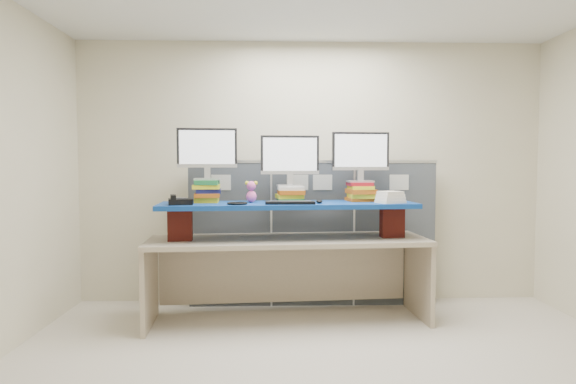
{
  "coord_description": "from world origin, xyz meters",
  "views": [
    {
      "loc": [
        -0.41,
        -3.22,
        1.48
      ],
      "look_at": [
        -0.27,
        1.27,
        1.23
      ],
      "focal_mm": 30.0,
      "sensor_mm": 36.0,
      "label": 1
    }
  ],
  "objects_px": {
    "desk": "(288,255)",
    "monitor_left": "(207,151)",
    "blue_board": "(288,205)",
    "monitor_right": "(361,154)",
    "monitor_center": "(290,158)",
    "desk_phone": "(179,201)",
    "keyboard": "(290,203)"
  },
  "relations": [
    {
      "from": "desk",
      "to": "monitor_center",
      "type": "xyz_separation_m",
      "value": [
        0.02,
        0.12,
        0.92
      ]
    },
    {
      "from": "desk",
      "to": "blue_board",
      "type": "relative_size",
      "value": 1.11
    },
    {
      "from": "monitor_center",
      "to": "blue_board",
      "type": "bearing_deg",
      "value": -104.42
    },
    {
      "from": "desk_phone",
      "to": "monitor_left",
      "type": "bearing_deg",
      "value": 37.02
    },
    {
      "from": "monitor_right",
      "to": "desk_phone",
      "type": "distance_m",
      "value": 1.78
    },
    {
      "from": "monitor_left",
      "to": "desk",
      "type": "bearing_deg",
      "value": -8.96
    },
    {
      "from": "monitor_right",
      "to": "desk",
      "type": "bearing_deg",
      "value": -170.67
    },
    {
      "from": "desk_phone",
      "to": "monitor_right",
      "type": "bearing_deg",
      "value": -0.66
    },
    {
      "from": "monitor_center",
      "to": "desk",
      "type": "bearing_deg",
      "value": -104.42
    },
    {
      "from": "monitor_right",
      "to": "monitor_left",
      "type": "bearing_deg",
      "value": -180.0
    },
    {
      "from": "desk",
      "to": "keyboard",
      "type": "distance_m",
      "value": 0.54
    },
    {
      "from": "monitor_left",
      "to": "blue_board",
      "type": "bearing_deg",
      "value": -8.96
    },
    {
      "from": "monitor_right",
      "to": "monitor_center",
      "type": "bearing_deg",
      "value": -180.0
    },
    {
      "from": "monitor_center",
      "to": "desk_phone",
      "type": "height_order",
      "value": "monitor_center"
    },
    {
      "from": "desk",
      "to": "monitor_center",
      "type": "height_order",
      "value": "monitor_center"
    },
    {
      "from": "blue_board",
      "to": "keyboard",
      "type": "bearing_deg",
      "value": -89.55
    },
    {
      "from": "desk",
      "to": "monitor_left",
      "type": "xyz_separation_m",
      "value": [
        -0.76,
        0.06,
        0.98
      ]
    },
    {
      "from": "blue_board",
      "to": "desk",
      "type": "bearing_deg",
      "value": 71.73
    },
    {
      "from": "monitor_right",
      "to": "keyboard",
      "type": "relative_size",
      "value": 1.25
    },
    {
      "from": "desk",
      "to": "monitor_right",
      "type": "relative_size",
      "value": 4.73
    },
    {
      "from": "monitor_left",
      "to": "monitor_center",
      "type": "bearing_deg",
      "value": 0.0
    },
    {
      "from": "monitor_left",
      "to": "desk_phone",
      "type": "height_order",
      "value": "monitor_left"
    },
    {
      "from": "blue_board",
      "to": "monitor_center",
      "type": "bearing_deg",
      "value": 75.58
    },
    {
      "from": "monitor_center",
      "to": "desk_phone",
      "type": "distance_m",
      "value": 1.12
    },
    {
      "from": "monitor_left",
      "to": "desk_phone",
      "type": "relative_size",
      "value": 2.29
    },
    {
      "from": "desk",
      "to": "desk_phone",
      "type": "xyz_separation_m",
      "value": [
        -0.97,
        -0.19,
        0.53
      ]
    },
    {
      "from": "desk_phone",
      "to": "monitor_center",
      "type": "bearing_deg",
      "value": 4.61
    },
    {
      "from": "keyboard",
      "to": "desk_phone",
      "type": "height_order",
      "value": "desk_phone"
    },
    {
      "from": "keyboard",
      "to": "blue_board",
      "type": "bearing_deg",
      "value": 94.15
    },
    {
      "from": "keyboard",
      "to": "desk_phone",
      "type": "bearing_deg",
      "value": -178.97
    },
    {
      "from": "desk",
      "to": "monitor_right",
      "type": "bearing_deg",
      "value": 9.33
    },
    {
      "from": "monitor_left",
      "to": "monitor_right",
      "type": "relative_size",
      "value": 1.0
    }
  ]
}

